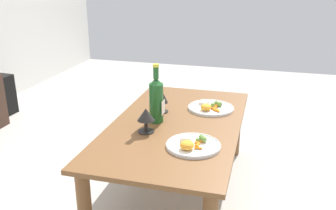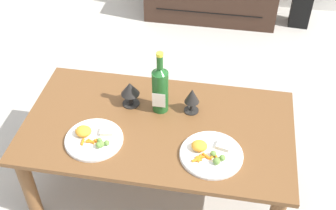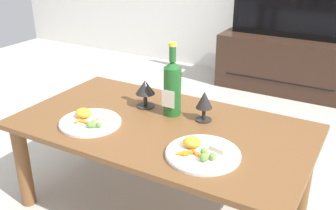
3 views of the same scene
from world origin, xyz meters
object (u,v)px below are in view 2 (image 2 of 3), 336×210
at_px(dining_table, 158,135).
at_px(wine_bottle, 160,87).
at_px(goblet_left, 130,90).
at_px(floor_speaker, 302,4).
at_px(dinner_plate_right, 211,153).
at_px(dinner_plate_left, 93,138).
at_px(goblet_right, 192,97).

relative_size(dining_table, wine_bottle, 3.83).
bearing_deg(goblet_left, floor_speaker, 59.92).
distance_m(goblet_left, dinner_plate_right, 0.54).
bearing_deg(floor_speaker, wine_bottle, -112.06).
height_order(goblet_left, dinner_plate_left, goblet_left).
bearing_deg(dinner_plate_left, floor_speaker, 61.00).
distance_m(wine_bottle, goblet_right, 0.17).
bearing_deg(wine_bottle, floor_speaker, 64.05).
distance_m(dining_table, dinner_plate_right, 0.33).
height_order(dining_table, wine_bottle, wine_bottle).
height_order(dining_table, dinner_plate_left, dinner_plate_left).
relative_size(floor_speaker, dinner_plate_right, 1.29).
height_order(goblet_right, dinner_plate_left, goblet_right).
xyz_separation_m(wine_bottle, goblet_left, (-0.16, 0.01, -0.05)).
xyz_separation_m(goblet_left, dinner_plate_right, (0.45, -0.29, -0.08)).
xyz_separation_m(wine_bottle, dinner_plate_left, (-0.27, -0.28, -0.13)).
relative_size(goblet_left, dinner_plate_left, 0.50).
height_order(dining_table, dinner_plate_right, dinner_plate_right).
relative_size(floor_speaker, wine_bottle, 1.09).
distance_m(goblet_left, dinner_plate_left, 0.32).
xyz_separation_m(dining_table, goblet_left, (-0.17, 0.13, 0.17)).
bearing_deg(goblet_right, goblet_left, 180.00).
height_order(floor_speaker, goblet_right, goblet_right).
xyz_separation_m(dinner_plate_left, dinner_plate_right, (0.56, -0.00, -0.00)).
bearing_deg(dinner_plate_right, dining_table, 150.51).
bearing_deg(dinner_plate_left, wine_bottle, 45.19).
height_order(wine_bottle, goblet_left, wine_bottle).
xyz_separation_m(goblet_left, goblet_right, (0.32, 0.00, -0.00)).
bearing_deg(goblet_left, goblet_right, 0.00).
bearing_deg(floor_speaker, goblet_left, -116.19).
distance_m(floor_speaker, dinner_plate_right, 2.17).
xyz_separation_m(floor_speaker, wine_bottle, (-0.87, -1.79, 0.41)).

